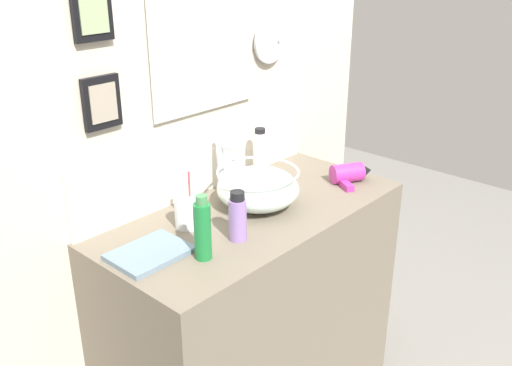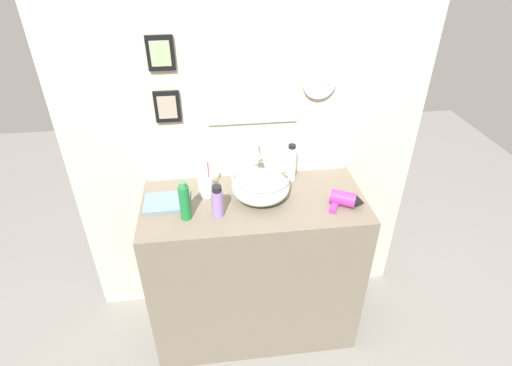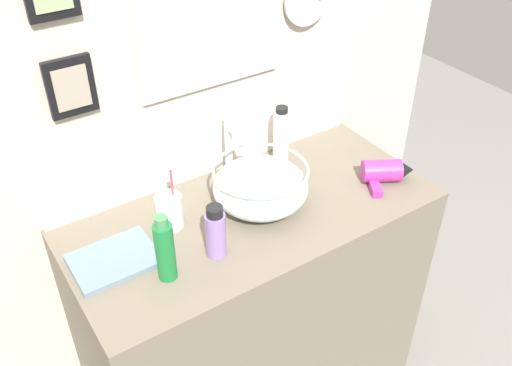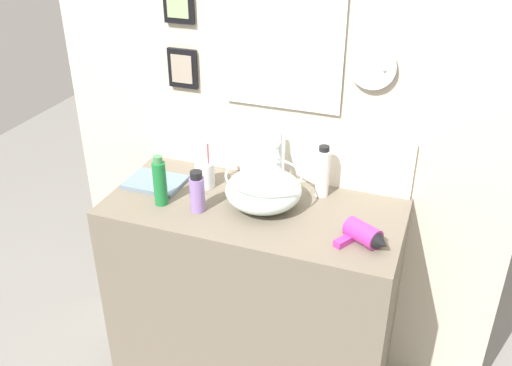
{
  "view_description": "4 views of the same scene",
  "coord_description": "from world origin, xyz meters",
  "px_view_note": "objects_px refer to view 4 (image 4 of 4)",
  "views": [
    {
      "loc": [
        -1.3,
        -1.19,
        1.78
      ],
      "look_at": [
        0.01,
        0.0,
        1.03
      ],
      "focal_mm": 40.0,
      "sensor_mm": 36.0,
      "label": 1
    },
    {
      "loc": [
        -0.19,
        -1.61,
        2.08
      ],
      "look_at": [
        0.01,
        0.0,
        1.03
      ],
      "focal_mm": 28.0,
      "sensor_mm": 36.0,
      "label": 2
    },
    {
      "loc": [
        -0.72,
        -1.11,
        2.0
      ],
      "look_at": [
        0.01,
        0.0,
        1.03
      ],
      "focal_mm": 40.0,
      "sensor_mm": 36.0,
      "label": 3
    },
    {
      "loc": [
        0.64,
        -1.71,
        2.04
      ],
      "look_at": [
        0.01,
        0.0,
        1.03
      ],
      "focal_mm": 40.0,
      "sensor_mm": 36.0,
      "label": 4
    }
  ],
  "objects_px": {
    "soap_dispenser": "(323,172)",
    "hand_towel": "(155,182)",
    "toothbrush_cup": "(205,174)",
    "glass_bowl_sink": "(263,190)",
    "hair_drier": "(365,235)",
    "faucet": "(278,156)",
    "spray_bottle": "(160,182)",
    "lotion_bottle": "(197,192)"
  },
  "relations": [
    {
      "from": "toothbrush_cup",
      "to": "spray_bottle",
      "type": "relative_size",
      "value": 1.04
    },
    {
      "from": "glass_bowl_sink",
      "to": "lotion_bottle",
      "type": "relative_size",
      "value": 1.77
    },
    {
      "from": "toothbrush_cup",
      "to": "faucet",
      "type": "bearing_deg",
      "value": 21.08
    },
    {
      "from": "lotion_bottle",
      "to": "hand_towel",
      "type": "xyz_separation_m",
      "value": [
        -0.25,
        0.12,
        -0.07
      ]
    },
    {
      "from": "hand_towel",
      "to": "lotion_bottle",
      "type": "bearing_deg",
      "value": -26.33
    },
    {
      "from": "hair_drier",
      "to": "spray_bottle",
      "type": "distance_m",
      "value": 0.77
    },
    {
      "from": "hair_drier",
      "to": "hand_towel",
      "type": "xyz_separation_m",
      "value": [
        -0.86,
        0.12,
        -0.03
      ]
    },
    {
      "from": "faucet",
      "to": "toothbrush_cup",
      "type": "distance_m",
      "value": 0.3
    },
    {
      "from": "hair_drier",
      "to": "hand_towel",
      "type": "height_order",
      "value": "hair_drier"
    },
    {
      "from": "toothbrush_cup",
      "to": "soap_dispenser",
      "type": "height_order",
      "value": "same"
    },
    {
      "from": "glass_bowl_sink",
      "to": "toothbrush_cup",
      "type": "bearing_deg",
      "value": 166.46
    },
    {
      "from": "hair_drier",
      "to": "spray_bottle",
      "type": "relative_size",
      "value": 0.96
    },
    {
      "from": "spray_bottle",
      "to": "hand_towel",
      "type": "xyz_separation_m",
      "value": [
        -0.1,
        0.13,
        -0.08
      ]
    },
    {
      "from": "glass_bowl_sink",
      "to": "toothbrush_cup",
      "type": "height_order",
      "value": "toothbrush_cup"
    },
    {
      "from": "spray_bottle",
      "to": "soap_dispenser",
      "type": "bearing_deg",
      "value": 26.33
    },
    {
      "from": "hair_drier",
      "to": "hand_towel",
      "type": "distance_m",
      "value": 0.87
    },
    {
      "from": "soap_dispenser",
      "to": "glass_bowl_sink",
      "type": "bearing_deg",
      "value": -139.73
    },
    {
      "from": "toothbrush_cup",
      "to": "lotion_bottle",
      "type": "relative_size",
      "value": 1.29
    },
    {
      "from": "hand_towel",
      "to": "glass_bowl_sink",
      "type": "bearing_deg",
      "value": -1.21
    },
    {
      "from": "faucet",
      "to": "spray_bottle",
      "type": "height_order",
      "value": "faucet"
    },
    {
      "from": "hair_drier",
      "to": "toothbrush_cup",
      "type": "xyz_separation_m",
      "value": [
        -0.67,
        0.18,
        0.02
      ]
    },
    {
      "from": "hair_drier",
      "to": "spray_bottle",
      "type": "bearing_deg",
      "value": -179.9
    },
    {
      "from": "toothbrush_cup",
      "to": "soap_dispenser",
      "type": "xyz_separation_m",
      "value": [
        0.45,
        0.09,
        0.05
      ]
    },
    {
      "from": "hand_towel",
      "to": "faucet",
      "type": "bearing_deg",
      "value": 18.86
    },
    {
      "from": "glass_bowl_sink",
      "to": "toothbrush_cup",
      "type": "relative_size",
      "value": 1.37
    },
    {
      "from": "lotion_bottle",
      "to": "soap_dispenser",
      "type": "bearing_deg",
      "value": 33.74
    },
    {
      "from": "hair_drier",
      "to": "soap_dispenser",
      "type": "xyz_separation_m",
      "value": [
        -0.22,
        0.27,
        0.07
      ]
    },
    {
      "from": "hair_drier",
      "to": "spray_bottle",
      "type": "height_order",
      "value": "spray_bottle"
    },
    {
      "from": "glass_bowl_sink",
      "to": "hair_drier",
      "type": "height_order",
      "value": "glass_bowl_sink"
    },
    {
      "from": "faucet",
      "to": "soap_dispenser",
      "type": "bearing_deg",
      "value": -3.89
    },
    {
      "from": "lotion_bottle",
      "to": "faucet",
      "type": "bearing_deg",
      "value": 52.22
    },
    {
      "from": "hair_drier",
      "to": "hand_towel",
      "type": "relative_size",
      "value": 0.86
    },
    {
      "from": "glass_bowl_sink",
      "to": "hand_towel",
      "type": "height_order",
      "value": "glass_bowl_sink"
    },
    {
      "from": "hair_drier",
      "to": "toothbrush_cup",
      "type": "height_order",
      "value": "toothbrush_cup"
    },
    {
      "from": "soap_dispenser",
      "to": "hand_towel",
      "type": "height_order",
      "value": "soap_dispenser"
    },
    {
      "from": "hair_drier",
      "to": "soap_dispenser",
      "type": "relative_size",
      "value": 0.92
    },
    {
      "from": "spray_bottle",
      "to": "hand_towel",
      "type": "distance_m",
      "value": 0.18
    },
    {
      "from": "hair_drier",
      "to": "toothbrush_cup",
      "type": "bearing_deg",
      "value": 164.99
    },
    {
      "from": "glass_bowl_sink",
      "to": "toothbrush_cup",
      "type": "distance_m",
      "value": 0.28
    },
    {
      "from": "glass_bowl_sink",
      "to": "faucet",
      "type": "relative_size",
      "value": 1.27
    },
    {
      "from": "glass_bowl_sink",
      "to": "hand_towel",
      "type": "relative_size",
      "value": 1.27
    },
    {
      "from": "hair_drier",
      "to": "spray_bottle",
      "type": "xyz_separation_m",
      "value": [
        -0.77,
        -0.0,
        0.06
      ]
    }
  ]
}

